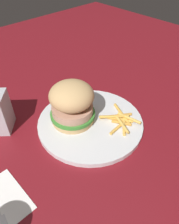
{
  "coord_description": "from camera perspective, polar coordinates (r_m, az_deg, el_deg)",
  "views": [
    {
      "loc": [
        -0.27,
        -0.26,
        0.38
      ],
      "look_at": [
        -0.0,
        0.02,
        0.04
      ],
      "focal_mm": 34.71,
      "sensor_mm": 36.0,
      "label": 1
    }
  ],
  "objects": [
    {
      "name": "sandwich",
      "position": [
        0.5,
        -4.63,
        2.41
      ],
      "size": [
        0.11,
        0.11,
        0.1
      ],
      "color": "tan",
      "rests_on": "plate"
    },
    {
      "name": "plate",
      "position": [
        0.54,
        -0.0,
        -2.9
      ],
      "size": [
        0.26,
        0.26,
        0.01
      ],
      "primitive_type": "cylinder",
      "color": "silver",
      "rests_on": "ground_plane"
    },
    {
      "name": "fries_pile",
      "position": [
        0.53,
        8.18,
        -2.02
      ],
      "size": [
        0.09,
        0.1,
        0.01
      ],
      "color": "gold",
      "rests_on": "plate"
    },
    {
      "name": "ground_plane",
      "position": [
        0.53,
        1.37,
        -4.06
      ],
      "size": [
        1.6,
        1.6,
        0.0
      ],
      "primitive_type": "plane",
      "color": "maroon"
    }
  ]
}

